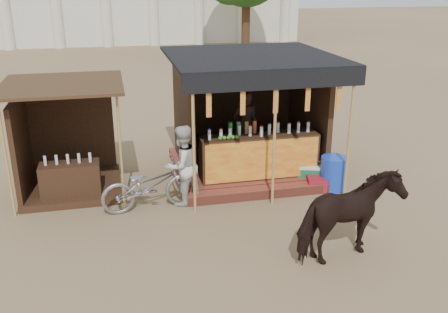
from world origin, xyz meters
name	(u,v)px	position (x,y,z in m)	size (l,w,h in m)	color
ground	(245,247)	(0.00, 0.00, 0.00)	(120.00, 120.00, 0.00)	#846B4C
main_stall	(249,131)	(1.00, 3.36, 1.03)	(3.60, 3.61, 2.78)	brown
secondary_stall	(62,153)	(-3.17, 3.24, 0.85)	(2.40, 2.40, 2.38)	#3B2415
cow	(349,218)	(1.54, -0.70, 0.75)	(0.80, 1.77, 1.49)	black
motorbike	(150,185)	(-1.44, 1.88, 0.51)	(0.67, 1.93, 1.02)	gray
bystander	(182,166)	(-0.77, 2.00, 0.83)	(0.80, 0.63, 1.65)	beige
blue_barrel	(333,173)	(2.53, 2.00, 0.37)	(0.57, 0.57, 0.73)	blue
red_crate	(316,184)	(2.16, 2.00, 0.15)	(0.40, 0.41, 0.31)	maroon
cooler	(311,174)	(2.18, 2.37, 0.23)	(0.75, 0.63, 0.46)	#186C41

